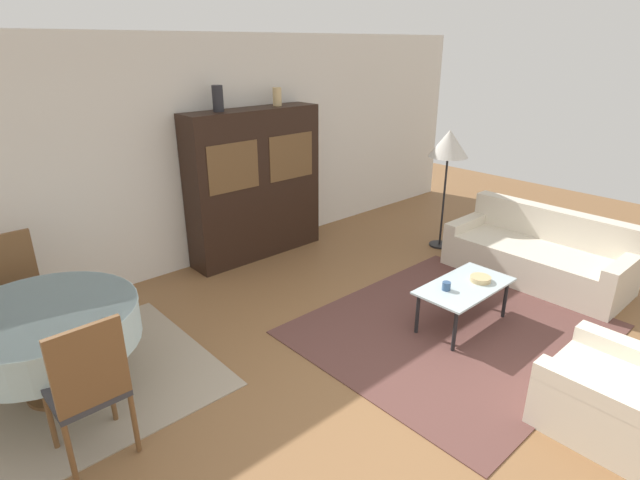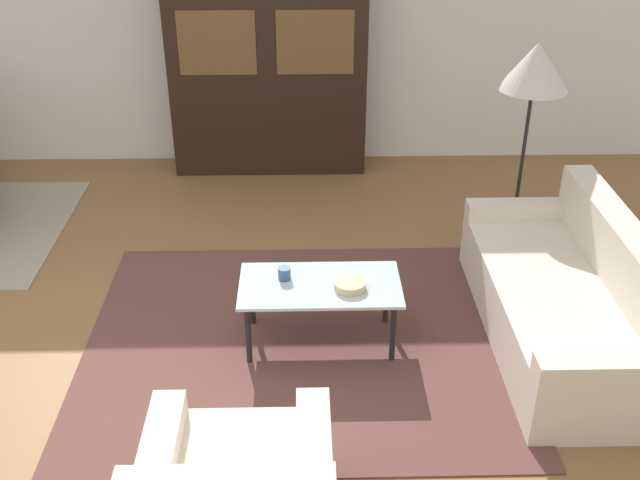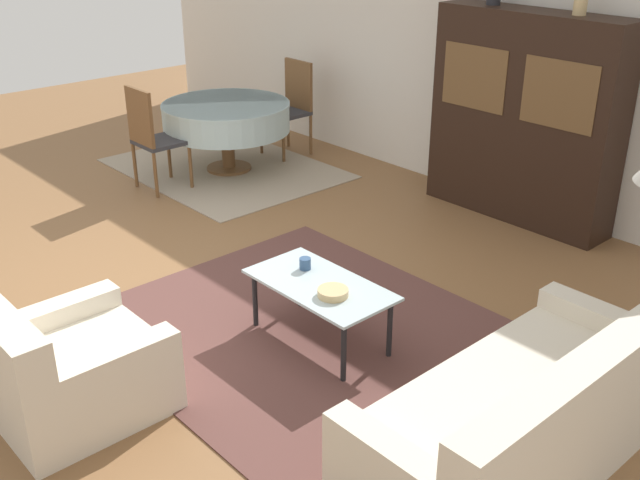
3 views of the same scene
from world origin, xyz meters
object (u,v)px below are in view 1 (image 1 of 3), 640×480
dining_chair_far (15,287)px  vase_short (277,97)px  couch (538,255)px  dining_chair_near (88,384)px  vase_tall (218,99)px  bowl (480,279)px  floor_lamp (449,146)px  cup (446,286)px  display_cabinet (255,185)px  coffee_table (465,289)px  armchair (627,399)px  dining_table (46,328)px

dining_chair_far → vase_short: 3.51m
couch → dining_chair_near: dining_chair_near is taller
couch → vase_tall: (-2.44, 2.80, 1.72)m
bowl → couch: bearing=2.8°
floor_lamp → cup: size_ratio=19.64×
vase_tall → dining_chair_far: bearing=-171.9°
display_cabinet → dining_chair_near: bearing=-142.7°
couch → vase_short: 3.64m
display_cabinet → vase_tall: size_ratio=6.47×
display_cabinet → bowl: display_cabinet is taller
floor_lamp → bowl: (-1.40, -1.41, -0.90)m
coffee_table → display_cabinet: display_cabinet is taller
armchair → dining_table: size_ratio=0.67×
coffee_table → dining_table: bearing=154.1°
display_cabinet → armchair: bearing=-90.0°
dining_table → bowl: dining_table is taller
armchair → floor_lamp: bearing=55.8°
bowl → vase_short: size_ratio=0.90×
dining_chair_near → bowl: size_ratio=5.31×
armchair → dining_chair_far: size_ratio=0.87×
dining_chair_near → couch: bearing=-7.7°
couch → floor_lamp: size_ratio=1.25×
dining_chair_near → dining_chair_far: bearing=90.0°
armchair → dining_table: 4.23m
dining_chair_near → vase_short: vase_short is taller
dining_chair_far → floor_lamp: bearing=166.9°
vase_tall → cup: bearing=-77.1°
dining_table → couch: bearing=-17.9°
vase_tall → dining_chair_near: bearing=-137.9°
armchair → vase_tall: size_ratio=3.17×
cup → bowl: cup is taller
bowl → vase_tall: bearing=109.8°
armchair → dining_chair_near: bearing=141.6°
display_cabinet → bowl: (0.59, -2.86, -0.47)m
coffee_table → armchair: bearing=-104.6°
dining_table → vase_short: size_ratio=6.20×
couch → bowl: size_ratio=9.99×
vase_short → floor_lamp: bearing=-42.3°
dining_table → armchair: bearing=-48.1°
coffee_table → cup: cup is taller
armchair → display_cabinet: (0.00, 4.38, 0.65)m
dining_chair_near → cup: (3.01, -0.60, -0.11)m
display_cabinet → cup: bearing=-86.1°
cup → armchair: bearing=-96.6°
vase_tall → floor_lamp: bearing=-30.9°
dining_chair_near → vase_tall: vase_tall is taller
cup → dining_chair_far: bearing=141.3°
vase_short → dining_chair_near: bearing=-146.2°
armchair → cup: size_ratio=11.41×
dining_table → cup: bearing=-26.6°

